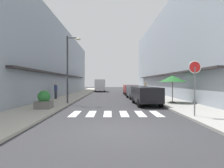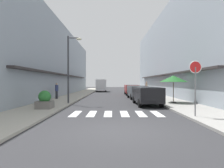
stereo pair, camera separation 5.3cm
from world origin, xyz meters
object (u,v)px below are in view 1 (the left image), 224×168
(parked_car_near, at_px, (146,94))
(round_street_sign, at_px, (195,74))
(parked_car_mid, at_px, (136,90))
(pedestrian_walking_far, at_px, (145,87))
(planter_corner, at_px, (44,101))
(pedestrian_walking_near, at_px, (56,90))
(delivery_van, at_px, (100,84))
(cafe_umbrella, at_px, (173,79))
(parked_car_far, at_px, (130,89))
(street_lamp, at_px, (70,62))

(parked_car_near, distance_m, round_street_sign, 6.08)
(parked_car_mid, distance_m, round_street_sign, 12.01)
(parked_car_near, height_order, pedestrian_walking_far, pedestrian_walking_far)
(planter_corner, xyz_separation_m, pedestrian_walking_near, (-1.35, 7.56, 0.35))
(parked_car_mid, distance_m, pedestrian_walking_far, 7.03)
(delivery_van, relative_size, pedestrian_walking_near, 3.31)
(cafe_umbrella, bearing_deg, parked_car_far, 102.22)
(parked_car_mid, bearing_deg, street_lamp, -138.35)
(parked_car_mid, xyz_separation_m, street_lamp, (-6.24, -5.55, 2.58))
(parked_car_far, distance_m, street_lamp, 13.66)
(delivery_van, xyz_separation_m, pedestrian_walking_near, (-3.66, -18.01, -0.42))
(parked_car_far, bearing_deg, cafe_umbrella, -77.78)
(parked_car_near, relative_size, parked_car_mid, 1.11)
(parked_car_near, height_order, planter_corner, parked_car_near)
(parked_car_near, height_order, delivery_van, delivery_van)
(parked_car_far, relative_size, pedestrian_walking_far, 2.47)
(pedestrian_walking_near, bearing_deg, street_lamp, 82.35)
(parked_car_near, xyz_separation_m, cafe_umbrella, (2.47, 1.02, 1.21))
(street_lamp, distance_m, pedestrian_walking_near, 5.44)
(parked_car_near, xyz_separation_m, pedestrian_walking_far, (2.23, 12.76, 0.16))
(street_lamp, height_order, pedestrian_walking_far, street_lamp)
(cafe_umbrella, bearing_deg, parked_car_near, -157.50)
(parked_car_mid, bearing_deg, parked_car_far, 90.00)
(parked_car_near, distance_m, parked_car_far, 12.42)
(delivery_van, height_order, street_lamp, street_lamp)
(cafe_umbrella, bearing_deg, round_street_sign, -98.60)
(parked_car_mid, xyz_separation_m, planter_corner, (-7.23, -8.89, -0.28))
(planter_corner, xyz_separation_m, pedestrian_walking_far, (9.46, 15.56, 0.45))
(parked_car_far, xyz_separation_m, round_street_sign, (1.44, -18.17, 1.36))
(parked_car_near, relative_size, planter_corner, 3.78)
(parked_car_far, xyz_separation_m, pedestrian_walking_far, (2.23, 0.34, 0.16))
(parked_car_near, bearing_deg, street_lamp, 174.99)
(parked_car_far, distance_m, cafe_umbrella, 11.73)
(street_lamp, distance_m, planter_corner, 4.51)
(round_street_sign, distance_m, planter_corner, 9.31)
(pedestrian_walking_far, bearing_deg, parked_car_near, 77.72)
(parked_car_far, height_order, delivery_van, delivery_van)
(parked_car_near, bearing_deg, parked_car_far, 90.00)
(parked_car_mid, height_order, pedestrian_walking_far, pedestrian_walking_far)
(parked_car_near, height_order, cafe_umbrella, cafe_umbrella)
(parked_car_far, relative_size, delivery_van, 0.82)
(parked_car_mid, height_order, cafe_umbrella, cafe_umbrella)
(parked_car_mid, distance_m, street_lamp, 8.74)
(parked_car_mid, bearing_deg, delivery_van, 106.45)
(cafe_umbrella, relative_size, pedestrian_walking_near, 1.42)
(planter_corner, bearing_deg, round_street_sign, -18.82)
(parked_car_far, bearing_deg, delivery_van, 115.44)
(pedestrian_walking_far, bearing_deg, delivery_van, -56.81)
(parked_car_near, height_order, parked_car_mid, same)
(cafe_umbrella, xyz_separation_m, pedestrian_walking_near, (-11.05, 3.74, -1.15))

